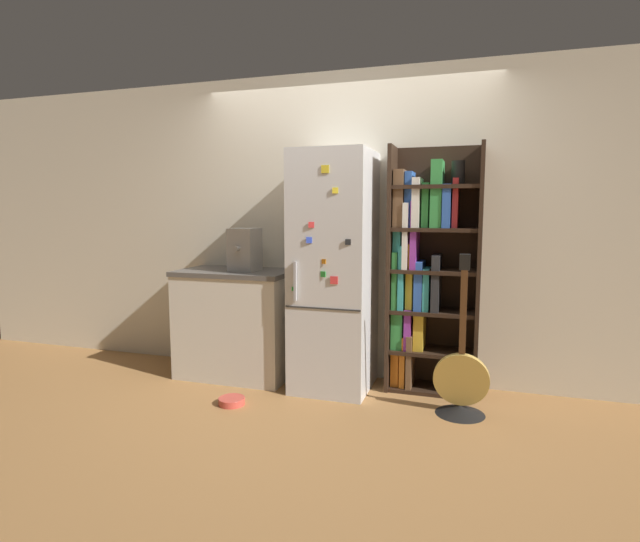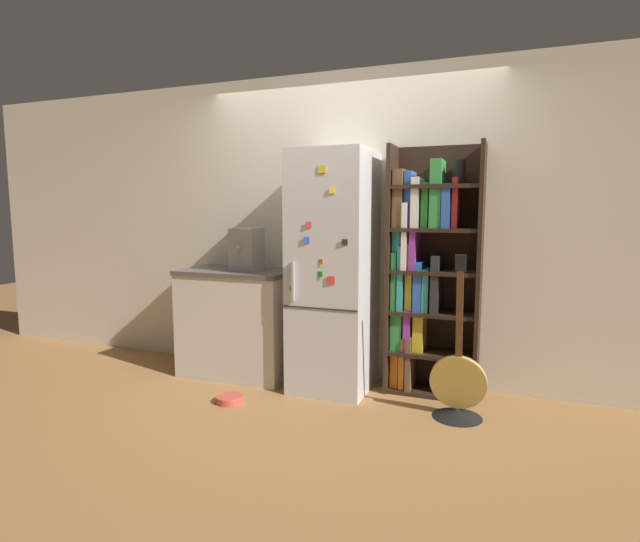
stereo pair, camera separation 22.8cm
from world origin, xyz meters
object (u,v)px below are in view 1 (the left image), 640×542
guitar (461,391)px  pet_bowl (232,401)px  refrigerator (334,272)px  bookshelf (424,269)px  espresso_machine (245,250)px

guitar → pet_bowl: bearing=-168.6°
guitar → refrigerator: bearing=164.9°
guitar → pet_bowl: size_ratio=5.79×
bookshelf → espresso_machine: bookshelf is taller
refrigerator → bookshelf: bearing=14.1°
refrigerator → guitar: 1.31m
bookshelf → espresso_machine: bearing=-173.8°
bookshelf → espresso_machine: 1.50m
refrigerator → bookshelf: 0.72m
refrigerator → espresso_machine: 0.81m
bookshelf → guitar: 0.98m
refrigerator → espresso_machine: refrigerator is taller
bookshelf → guitar: size_ratio=1.68×
espresso_machine → pet_bowl: (0.17, -0.62, -1.08)m
guitar → pet_bowl: guitar is taller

